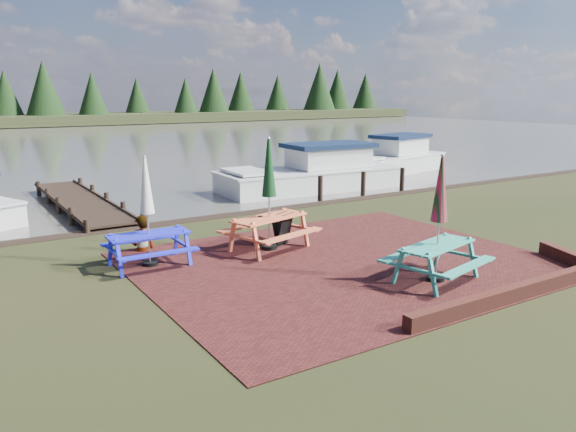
% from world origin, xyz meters
% --- Properties ---
extents(ground, '(120.00, 120.00, 0.00)m').
position_xyz_m(ground, '(0.00, 0.00, 0.00)').
color(ground, black).
rests_on(ground, ground).
extents(paving, '(9.00, 7.50, 0.02)m').
position_xyz_m(paving, '(0.00, 1.00, 0.01)').
color(paving, '#361211').
rests_on(paving, ground).
extents(brick_wall, '(6.21, 1.79, 0.30)m').
position_xyz_m(brick_wall, '(2.15, -2.42, 0.15)').
color(brick_wall, '#4C1E16').
rests_on(brick_wall, ground).
extents(water, '(120.00, 60.00, 0.02)m').
position_xyz_m(water, '(0.00, 37.00, 0.00)').
color(water, '#424039').
rests_on(water, ground).
extents(far_treeline, '(120.00, 10.00, 8.10)m').
position_xyz_m(far_treeline, '(0.00, 66.00, 3.28)').
color(far_treeline, black).
rests_on(far_treeline, ground).
extents(picnic_table_teal, '(2.20, 2.05, 2.61)m').
position_xyz_m(picnic_table_teal, '(0.86, -1.01, 0.91)').
color(picnic_table_teal, teal).
rests_on(picnic_table_teal, ground).
extents(picnic_table_red, '(2.38, 2.23, 2.76)m').
position_xyz_m(picnic_table_red, '(-0.84, 2.89, 0.97)').
color(picnic_table_red, '#E4663A').
rests_on(picnic_table_red, ground).
extents(picnic_table_blue, '(1.81, 1.61, 2.48)m').
position_xyz_m(picnic_table_blue, '(-3.80, 3.19, 0.87)').
color(picnic_table_blue, '#1C21D8').
rests_on(picnic_table_blue, ground).
extents(chalkboard, '(0.56, 0.70, 0.84)m').
position_xyz_m(chalkboard, '(-0.34, 3.11, 0.44)').
color(chalkboard, black).
rests_on(chalkboard, ground).
extents(jetty, '(1.76, 9.08, 1.00)m').
position_xyz_m(jetty, '(-3.50, 11.28, 0.11)').
color(jetty, black).
rests_on(jetty, ground).
extents(boat_near, '(7.94, 3.08, 2.12)m').
position_xyz_m(boat_near, '(5.73, 10.40, 0.43)').
color(boat_near, beige).
rests_on(boat_near, ground).
extents(boat_far, '(7.05, 3.82, 2.09)m').
position_xyz_m(boat_far, '(12.14, 12.51, 0.42)').
color(boat_far, beige).
rests_on(boat_far, ground).
extents(person, '(0.68, 0.48, 1.78)m').
position_xyz_m(person, '(-3.56, 4.46, 0.89)').
color(person, gray).
rests_on(person, ground).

